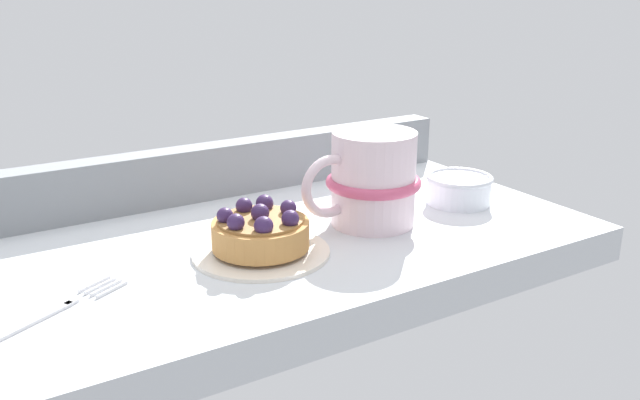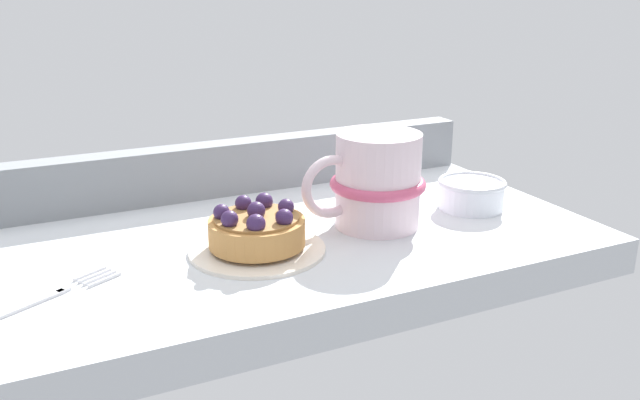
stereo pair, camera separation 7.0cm
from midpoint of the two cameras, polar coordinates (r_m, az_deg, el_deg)
The scene contains 7 objects.
ground_plane at distance 73.82cm, azimuth -5.37°, elevation -4.20°, with size 64.24×35.76×3.86cm, color silver.
window_rail_back at distance 86.13cm, azimuth -10.27°, elevation 2.58°, with size 62.95×3.52×6.50cm, color gray.
dessert_plate at distance 67.89cm, azimuth -7.92°, elevation -4.29°, with size 13.67×13.67×0.79cm.
raspberry_tart at distance 67.09cm, azimuth -8.01°, elevation -2.60°, with size 9.60×9.60×4.46cm.
coffee_mug at distance 73.81cm, azimuth 1.64°, elevation 1.71°, with size 14.28×10.46×10.38cm.
dessert_fork at distance 61.44cm, azimuth -24.87°, elevation -8.57°, with size 14.34×8.58×0.60cm.
sugar_bowl at distance 82.55cm, azimuth 9.23°, elevation 0.94°, with size 8.00×8.00×3.48cm.
Camera 1 is at (-32.75, -59.64, 26.52)cm, focal length 38.15 mm.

